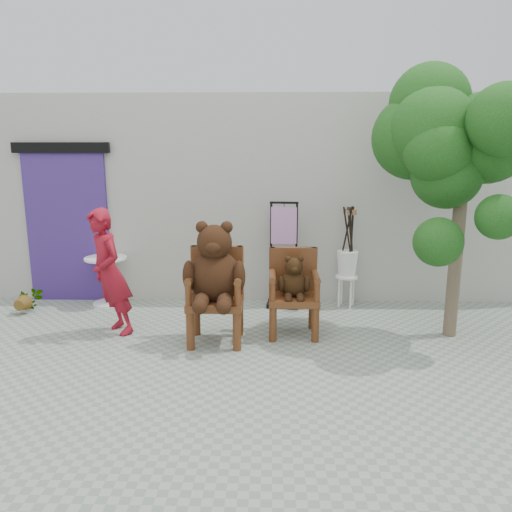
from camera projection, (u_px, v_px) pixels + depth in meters
The scene contains 11 objects.
ground_plane at pixel (272, 378), 4.97m from camera, with size 60.00×60.00×0.00m, color gray.
back_wall at pixel (272, 197), 7.68m from camera, with size 9.00×1.00×3.00m, color #B2B0A6.
doorway at pixel (68, 223), 7.33m from camera, with size 1.40×0.11×2.33m.
chair_big at pixel (215, 276), 5.74m from camera, with size 0.71×0.76×1.44m.
chair_small at pixel (294, 286), 6.05m from camera, with size 0.60×0.55×1.05m.
person at pixel (110, 273), 5.99m from camera, with size 0.57×0.37×1.56m, color maroon.
cafe_table at pixel (107, 275), 7.24m from camera, with size 0.60×0.60×0.70m.
display_stand at pixel (283, 267), 7.13m from camera, with size 0.48×0.39×1.51m.
stool_bucket at pixel (347, 263), 7.10m from camera, with size 0.32×0.32×1.45m.
tree at pixel (447, 139), 5.71m from camera, with size 1.75×1.74×3.24m.
potted_plant at pixel (27, 299), 6.93m from camera, with size 0.33×0.29×0.37m, color #0F380F.
Camera 1 is at (-0.03, -4.60, 2.24)m, focal length 35.00 mm.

